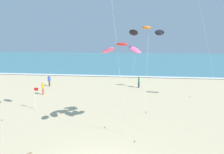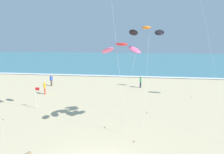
{
  "view_description": "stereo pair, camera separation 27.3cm",
  "coord_description": "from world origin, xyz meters",
  "px_view_note": "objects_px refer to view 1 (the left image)",
  "views": [
    {
      "loc": [
        1.97,
        -9.12,
        6.58
      ],
      "look_at": [
        0.01,
        6.15,
        3.76
      ],
      "focal_mm": 34.03,
      "sensor_mm": 36.0,
      "label": 1
    },
    {
      "loc": [
        2.24,
        -9.08,
        6.58
      ],
      "look_at": [
        0.01,
        6.15,
        3.76
      ],
      "focal_mm": 34.03,
      "sensor_mm": 36.0,
      "label": 2
    }
  ],
  "objects_px": {
    "bystander_blue_top": "(49,80)",
    "bystander_yellow_top": "(43,88)",
    "kite_arc_scarlet_low": "(122,48)",
    "bystander_green_top": "(139,82)",
    "lifeguard_flag": "(35,96)",
    "kite_arc_amber_close": "(146,31)"
  },
  "relations": [
    {
      "from": "kite_arc_amber_close",
      "to": "bystander_green_top",
      "type": "distance_m",
      "value": 14.89
    },
    {
      "from": "kite_arc_scarlet_low",
      "to": "bystander_green_top",
      "type": "bearing_deg",
      "value": 85.12
    },
    {
      "from": "kite_arc_scarlet_low",
      "to": "lifeguard_flag",
      "type": "distance_m",
      "value": 10.44
    },
    {
      "from": "bystander_green_top",
      "to": "lifeguard_flag",
      "type": "relative_size",
      "value": 0.76
    },
    {
      "from": "bystander_yellow_top",
      "to": "bystander_green_top",
      "type": "height_order",
      "value": "same"
    },
    {
      "from": "bystander_yellow_top",
      "to": "lifeguard_flag",
      "type": "distance_m",
      "value": 5.19
    },
    {
      "from": "kite_arc_scarlet_low",
      "to": "kite_arc_amber_close",
      "type": "relative_size",
      "value": 0.85
    },
    {
      "from": "kite_arc_scarlet_low",
      "to": "lifeguard_flag",
      "type": "relative_size",
      "value": 2.99
    },
    {
      "from": "bystander_blue_top",
      "to": "bystander_yellow_top",
      "type": "distance_m",
      "value": 4.48
    },
    {
      "from": "kite_arc_amber_close",
      "to": "bystander_yellow_top",
      "type": "relative_size",
      "value": 4.64
    },
    {
      "from": "bystander_blue_top",
      "to": "lifeguard_flag",
      "type": "bearing_deg",
      "value": -74.01
    },
    {
      "from": "kite_arc_scarlet_low",
      "to": "bystander_yellow_top",
      "type": "distance_m",
      "value": 14.32
    },
    {
      "from": "bystander_blue_top",
      "to": "bystander_green_top",
      "type": "bearing_deg",
      "value": 3.38
    },
    {
      "from": "kite_arc_scarlet_low",
      "to": "bystander_yellow_top",
      "type": "xyz_separation_m",
      "value": [
        -10.0,
        8.88,
        -5.11
      ]
    },
    {
      "from": "lifeguard_flag",
      "to": "kite_arc_amber_close",
      "type": "bearing_deg",
      "value": -19.26
    },
    {
      "from": "bystander_green_top",
      "to": "bystander_blue_top",
      "type": "bearing_deg",
      "value": -176.62
    },
    {
      "from": "kite_arc_amber_close",
      "to": "lifeguard_flag",
      "type": "xyz_separation_m",
      "value": [
        -10.07,
        3.52,
        -5.78
      ]
    },
    {
      "from": "bystander_blue_top",
      "to": "bystander_green_top",
      "type": "height_order",
      "value": "same"
    },
    {
      "from": "bystander_green_top",
      "to": "lifeguard_flag",
      "type": "bearing_deg",
      "value": -134.0
    },
    {
      "from": "kite_arc_amber_close",
      "to": "lifeguard_flag",
      "type": "relative_size",
      "value": 3.51
    },
    {
      "from": "kite_arc_amber_close",
      "to": "bystander_green_top",
      "type": "bearing_deg",
      "value": 91.75
    },
    {
      "from": "kite_arc_scarlet_low",
      "to": "bystander_blue_top",
      "type": "distance_m",
      "value": 18.02
    }
  ]
}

